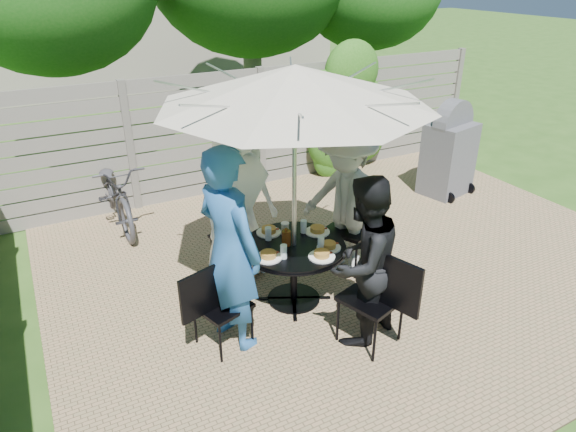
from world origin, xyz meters
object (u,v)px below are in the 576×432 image
glass_right (304,226)px  glass_left (284,252)px  coffee_cup (285,229)px  chair_left (222,321)px  chair_front (371,316)px  person_right (346,203)px  glass_front (321,243)px  chair_right (350,243)px  syrup_jug (286,238)px  plate_back (269,231)px  bicycle (115,192)px  plate_right (317,230)px  bbq_grill (449,152)px  person_front (363,262)px  umbrella (295,85)px  chair_back (233,248)px  glass_back (268,234)px  plate_left (268,256)px  patio_table (294,262)px  person_back (238,196)px  plate_extra (329,246)px  person_left (230,250)px  plate_front (322,255)px

glass_right → glass_left: bearing=-139.1°
coffee_cup → chair_left: bearing=-149.5°
chair_front → person_right: size_ratio=0.58×
glass_front → coffee_cup: glass_front is taller
chair_right → coffee_cup: (-0.89, -0.07, 0.44)m
chair_front → person_right: person_right is taller
person_right → syrup_jug: bearing=-93.2°
plate_back → bicycle: size_ratio=0.15×
plate_right → bbq_grill: (3.07, 1.30, -0.03)m
chair_front → plate_right: size_ratio=3.83×
person_front → bbq_grill: 3.84m
person_right → syrup_jug: size_ratio=10.74×
umbrella → bicycle: 3.45m
umbrella → chair_front: size_ratio=3.20×
chair_left → person_front: person_front is taller
chair_back → chair_right: chair_right is taller
glass_back → plate_back: bearing=62.6°
plate_back → chair_back: bearing=108.8°
chair_front → coffee_cup: 1.27m
coffee_cup → chair_right: bearing=4.8°
glass_left → person_right: bearing=24.4°
chair_back → glass_right: 1.02m
plate_left → glass_left: bearing=-27.4°
patio_table → chair_left: chair_left is taller
glass_left → glass_right: (0.42, 0.37, 0.00)m
person_front → patio_table: bearing=-90.0°
person_back → plate_right: person_back is taller
plate_right → plate_extra: (-0.07, -0.34, 0.00)m
person_left → plate_right: 1.22m
chair_right → plate_front: chair_right is taller
person_right → plate_back: size_ratio=6.61×
plate_extra → coffee_cup: size_ratio=2.00×
plate_back → plate_extra: same height
person_left → chair_front: (1.10, -0.65, -0.66)m
plate_extra → syrup_jug: (-0.34, 0.25, 0.06)m
chair_front → plate_left: chair_front is taller
chair_right → plate_front: size_ratio=3.83×
plate_back → glass_back: glass_back is taller
chair_left → plate_left: 0.74m
patio_table → glass_front: 0.39m
chair_left → glass_back: (0.73, 0.52, 0.48)m
person_front → bbq_grill: bearing=-163.8°
plate_left → bbq_grill: bearing=22.3°
person_right → chair_left: bearing=-90.0°
plate_right → glass_left: (-0.55, -0.30, 0.05)m
person_front → glass_right: 0.97m
person_back → plate_front: (0.39, -1.13, -0.26)m
person_back → person_left: 1.17m
chair_back → plate_front: bearing=3.3°
person_right → bicycle: 3.18m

